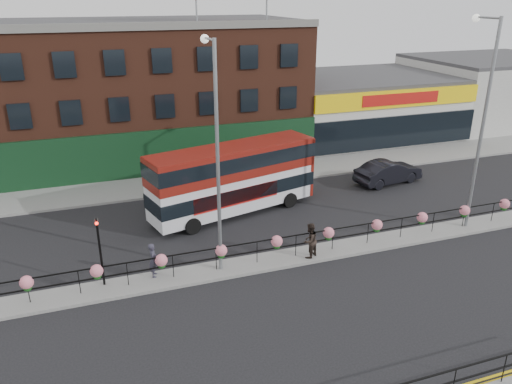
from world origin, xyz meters
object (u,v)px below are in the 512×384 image
object	(u,v)px
double_decker_bus	(234,173)
lamp_column_west	(216,140)
car	(388,172)
pedestrian_b	(310,241)
pedestrian_a	(153,260)
lamp_column_east	(482,108)

from	to	relation	value
double_decker_bus	lamp_column_west	world-z (taller)	lamp_column_west
car	pedestrian_b	bearing A→B (deg)	120.25
pedestrian_a	pedestrian_b	xyz separation A→B (m)	(7.37, -0.74, 0.07)
lamp_column_east	car	bearing A→B (deg)	90.64
double_decker_bus	lamp_column_east	xyz separation A→B (m)	(11.43, -5.97, 4.15)
car	pedestrian_b	world-z (taller)	pedestrian_b
pedestrian_a	lamp_column_east	size ratio (longest dim) A/B	0.15
car	pedestrian_a	xyz separation A→B (m)	(-16.94, -7.14, 0.17)
double_decker_bus	lamp_column_east	world-z (taller)	lamp_column_east
double_decker_bus	lamp_column_east	size ratio (longest dim) A/B	0.95
lamp_column_west	double_decker_bus	bearing A→B (deg)	66.63
lamp_column_west	pedestrian_a	bearing A→B (deg)	177.47
double_decker_bus	car	world-z (taller)	double_decker_bus
double_decker_bus	car	size ratio (longest dim) A/B	2.07
pedestrian_a	lamp_column_west	distance (m)	6.12
car	pedestrian_a	bearing A→B (deg)	103.65
pedestrian_b	lamp_column_west	size ratio (longest dim) A/B	0.17
double_decker_bus	pedestrian_b	bearing A→B (deg)	-74.87
double_decker_bus	car	distance (m)	11.55
pedestrian_b	lamp_column_west	world-z (taller)	lamp_column_west
double_decker_bus	pedestrian_a	world-z (taller)	double_decker_bus
car	lamp_column_east	bearing A→B (deg)	171.45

